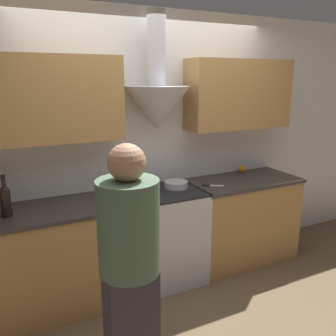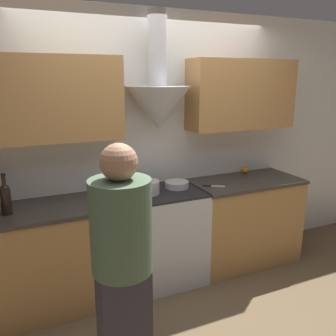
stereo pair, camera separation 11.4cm
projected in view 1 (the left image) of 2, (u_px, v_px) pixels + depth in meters
ground_plane at (180, 297)px, 3.29m from camera, size 12.00×12.00×0.00m
wall_back at (147, 130)px, 3.44m from camera, size 8.40×0.61×2.60m
counter_left at (49, 260)px, 3.02m from camera, size 1.46×0.62×0.92m
counter_right at (241, 219)px, 3.89m from camera, size 1.18×0.62×0.92m
stove_range at (163, 236)px, 3.48m from camera, size 0.72×0.60×0.92m
wine_bottle_4 at (5, 200)px, 2.73m from camera, size 0.08×0.08×0.33m
stock_pot at (148, 188)px, 3.28m from camera, size 0.21×0.21×0.12m
mixing_bowl at (176, 184)px, 3.48m from camera, size 0.23×0.23×0.06m
orange_fruit at (242, 169)px, 4.03m from camera, size 0.08×0.08×0.08m
chefs_knife at (213, 186)px, 3.53m from camera, size 0.20×0.14×0.01m
person_foreground_left at (130, 266)px, 2.10m from camera, size 0.36×0.36×1.63m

